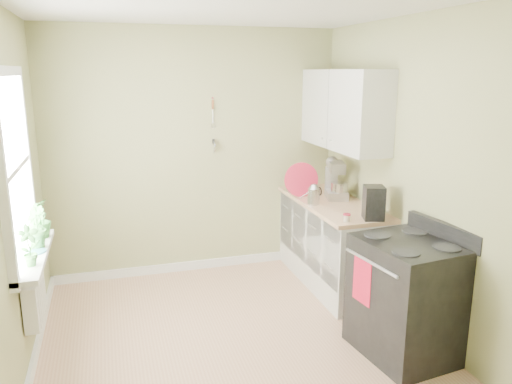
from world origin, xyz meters
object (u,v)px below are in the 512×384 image
object	(u,v)px
kettle	(314,194)
coffee_maker	(373,204)
stove	(407,297)
stand_mixer	(336,181)

from	to	relation	value
kettle	coffee_maker	size ratio (longest dim) A/B	0.68
stove	stand_mixer	bearing A→B (deg)	85.98
stove	kettle	distance (m)	1.50
stove	coffee_maker	world-z (taller)	coffee_maker
stand_mixer	coffee_maker	distance (m)	0.83
stove	kettle	world-z (taller)	kettle
stand_mixer	kettle	size ratio (longest dim) A/B	2.05
stand_mixer	kettle	world-z (taller)	stand_mixer
stand_mixer	coffee_maker	world-z (taller)	stand_mixer
stove	stand_mixer	size ratio (longest dim) A/B	2.50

